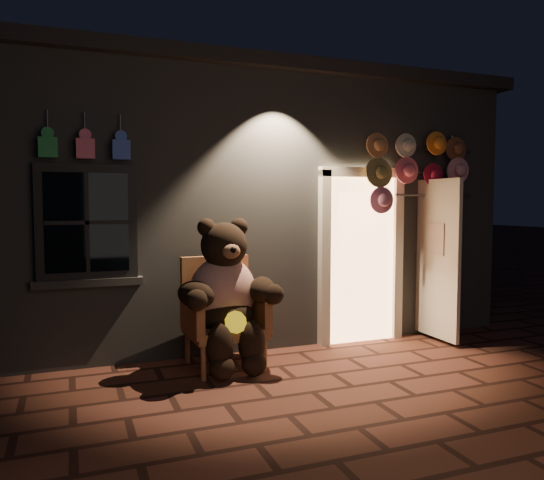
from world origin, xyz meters
TOP-DOWN VIEW (x-y plane):
  - ground at (0.00, 0.00)m, footprint 60.00×60.00m
  - shop_building at (0.00, 3.99)m, footprint 7.30×5.95m
  - wicker_armchair at (-0.56, 1.10)m, footprint 0.84×0.76m
  - teddy_bear at (-0.56, 0.95)m, footprint 1.15×0.91m
  - hat_rack at (2.06, 1.28)m, footprint 1.62×0.22m

SIDE VIEW (x-z plane):
  - ground at x=0.00m, z-range 0.00..0.00m
  - wicker_armchair at x=-0.56m, z-range 0.00..1.17m
  - teddy_bear at x=-0.56m, z-range 0.01..1.59m
  - shop_building at x=0.00m, z-range -0.02..3.49m
  - hat_rack at x=2.06m, z-range 0.89..3.54m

